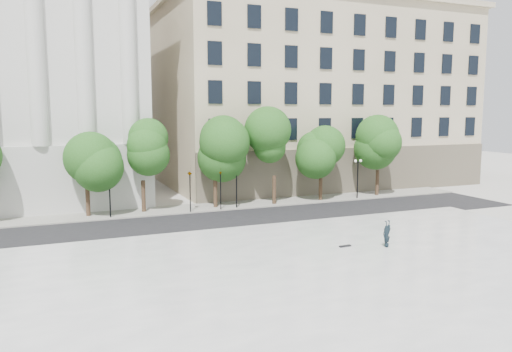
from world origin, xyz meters
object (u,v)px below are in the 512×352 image
object	(u,v)px
traffic_light_east	(220,169)
person_lying	(386,243)
traffic_light_west	(190,172)
skateboard	(345,246)

from	to	relation	value
traffic_light_east	person_lying	distance (m)	18.13
traffic_light_west	person_lying	bearing A→B (deg)	-64.95
person_lying	traffic_light_west	bearing A→B (deg)	99.69
traffic_light_west	traffic_light_east	distance (m)	2.81
traffic_light_east	skateboard	size ratio (longest dim) A/B	5.30
person_lying	skateboard	bearing A→B (deg)	140.38
traffic_light_east	person_lying	world-z (taller)	traffic_light_east
traffic_light_west	traffic_light_east	xyz separation A→B (m)	(2.81, -0.00, 0.14)
traffic_light_east	person_lying	bearing A→B (deg)	-73.15
traffic_light_east	skateboard	xyz separation A→B (m)	(2.83, -16.04, -3.28)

